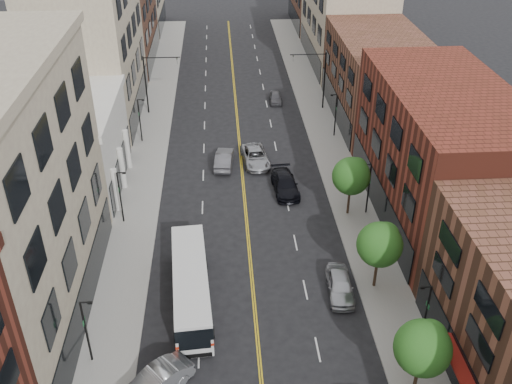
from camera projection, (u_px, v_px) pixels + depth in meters
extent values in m
cube|color=gray|center=(147.00, 162.00, 60.49)|extent=(4.00, 110.00, 0.15)
cube|color=gray|center=(333.00, 157.00, 61.62)|extent=(4.00, 110.00, 0.15)
cube|color=silver|center=(65.00, 149.00, 54.64)|extent=(10.00, 14.00, 8.00)
cube|color=gray|center=(89.00, 44.00, 66.42)|extent=(10.00, 20.00, 18.00)
cube|color=brown|center=(116.00, 12.00, 84.17)|extent=(10.00, 20.00, 15.00)
cube|color=#5D2418|center=(441.00, 154.00, 49.57)|extent=(10.00, 22.00, 12.00)
cube|color=brown|center=(379.00, 79.00, 67.90)|extent=(10.00, 20.00, 10.00)
cube|color=gray|center=(345.00, 15.00, 84.65)|extent=(10.00, 22.00, 14.00)
cylinder|color=black|center=(416.00, 379.00, 34.60)|extent=(0.22, 0.22, 2.50)
sphere|color=#195016|center=(423.00, 348.00, 33.21)|extent=(3.40, 3.40, 3.40)
sphere|color=#195016|center=(430.00, 336.00, 33.30)|extent=(2.04, 2.04, 2.04)
cylinder|color=black|center=(376.00, 273.00, 43.08)|extent=(0.22, 0.22, 2.50)
sphere|color=#195016|center=(380.00, 245.00, 41.68)|extent=(3.40, 3.40, 3.40)
sphere|color=#195016|center=(386.00, 235.00, 41.78)|extent=(2.04, 2.04, 2.04)
cylinder|color=black|center=(349.00, 201.00, 51.56)|extent=(0.22, 0.22, 2.50)
sphere|color=#195016|center=(351.00, 176.00, 50.16)|extent=(3.40, 3.40, 3.40)
sphere|color=#195016|center=(356.00, 169.00, 50.26)|extent=(2.04, 2.04, 2.04)
cylinder|color=black|center=(86.00, 332.00, 36.19)|extent=(0.14, 0.14, 5.00)
cylinder|color=black|center=(86.00, 302.00, 34.89)|extent=(0.70, 0.10, 0.10)
cube|color=black|center=(90.00, 303.00, 34.93)|extent=(0.28, 0.14, 0.14)
cube|color=#19592D|center=(84.00, 322.00, 35.71)|extent=(0.04, 0.55, 0.35)
cylinder|color=black|center=(120.00, 198.00, 49.75)|extent=(0.14, 0.14, 5.00)
cylinder|color=black|center=(121.00, 173.00, 48.46)|extent=(0.70, 0.10, 0.10)
cube|color=black|center=(124.00, 173.00, 48.50)|extent=(0.28, 0.14, 0.14)
cube|color=#19592D|center=(119.00, 189.00, 49.28)|extent=(0.04, 0.55, 0.35)
cylinder|color=black|center=(140.00, 121.00, 63.32)|extent=(0.14, 0.14, 5.00)
cylinder|color=black|center=(141.00, 100.00, 62.02)|extent=(0.70, 0.10, 0.10)
cube|color=black|center=(143.00, 100.00, 62.06)|extent=(0.28, 0.14, 0.14)
cube|color=#19592D|center=(139.00, 113.00, 62.85)|extent=(0.04, 0.55, 0.35)
cylinder|color=black|center=(426.00, 316.00, 37.43)|extent=(0.14, 0.14, 5.00)
cylinder|color=black|center=(426.00, 287.00, 36.09)|extent=(0.70, 0.10, 0.10)
cube|color=black|center=(422.00, 288.00, 36.10)|extent=(0.28, 0.14, 0.14)
cube|color=#19592D|center=(428.00, 305.00, 36.95)|extent=(0.04, 0.55, 0.35)
cylinder|color=black|center=(369.00, 189.00, 50.99)|extent=(0.14, 0.14, 5.00)
cylinder|color=black|center=(368.00, 165.00, 49.66)|extent=(0.70, 0.10, 0.10)
cube|color=black|center=(365.00, 165.00, 49.67)|extent=(0.28, 0.14, 0.14)
cube|color=#19592D|center=(370.00, 180.00, 50.52)|extent=(0.04, 0.55, 0.35)
cylinder|color=black|center=(336.00, 115.00, 64.56)|extent=(0.14, 0.14, 5.00)
cylinder|color=black|center=(334.00, 95.00, 63.22)|extent=(0.70, 0.10, 0.10)
cube|color=black|center=(332.00, 95.00, 63.24)|extent=(0.28, 0.14, 0.14)
cube|color=#19592D|center=(336.00, 108.00, 64.09)|extent=(0.04, 0.55, 0.35)
cylinder|color=black|center=(146.00, 85.00, 69.52)|extent=(0.18, 0.18, 7.20)
cylinder|color=black|center=(162.00, 58.00, 67.85)|extent=(4.40, 0.12, 0.12)
imported|color=black|center=(177.00, 60.00, 68.17)|extent=(0.15, 0.18, 0.90)
cylinder|color=black|center=(324.00, 81.00, 70.76)|extent=(0.18, 0.18, 7.20)
cylinder|color=black|center=(308.00, 54.00, 68.85)|extent=(4.40, 0.12, 0.12)
imported|color=black|center=(293.00, 58.00, 68.96)|extent=(0.15, 0.18, 0.90)
cube|color=silver|center=(191.00, 285.00, 41.59)|extent=(3.28, 11.50, 2.74)
cube|color=black|center=(190.00, 278.00, 41.24)|extent=(3.32, 11.54, 0.99)
cube|color=red|center=(191.00, 288.00, 41.74)|extent=(3.32, 11.54, 0.21)
cube|color=black|center=(195.00, 341.00, 36.68)|extent=(2.08, 0.21, 1.51)
cylinder|color=black|center=(176.00, 336.00, 38.85)|extent=(0.33, 0.92, 0.91)
cylinder|color=black|center=(212.00, 332.00, 39.14)|extent=(0.33, 0.92, 0.91)
cylinder|color=black|center=(174.00, 266.00, 45.21)|extent=(0.33, 0.92, 0.91)
cylinder|color=black|center=(205.00, 263.00, 45.51)|extent=(0.33, 0.92, 0.91)
imported|color=#BABEC2|center=(156.00, 382.00, 35.08)|extent=(4.90, 4.59, 1.64)
imported|color=#A8A9B0|center=(340.00, 285.00, 42.74)|extent=(2.15, 4.82, 1.61)
imported|color=#515156|center=(224.00, 159.00, 59.63)|extent=(2.24, 5.09, 1.62)
imported|color=black|center=(285.00, 184.00, 55.26)|extent=(2.64, 5.69, 1.61)
imported|color=#9FA1A7|center=(255.00, 157.00, 60.12)|extent=(3.18, 5.86, 1.56)
imported|color=#4B4B50|center=(275.00, 97.00, 74.24)|extent=(1.64, 3.81, 1.28)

